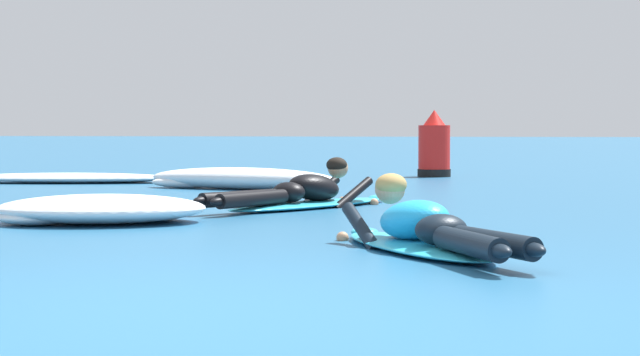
% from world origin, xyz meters
% --- Properties ---
extents(ground_plane, '(120.00, 120.00, 0.00)m').
position_xyz_m(ground_plane, '(0.00, 10.00, 0.00)').
color(ground_plane, '#235B84').
extents(surfer_near, '(1.52, 2.35, 0.53)m').
position_xyz_m(surfer_near, '(0.71, 2.44, 0.14)').
color(surfer_near, '#2DB2D1').
rests_on(surfer_near, ground).
extents(surfer_far, '(1.70, 2.54, 0.54)m').
position_xyz_m(surfer_far, '(-0.71, 6.25, 0.14)').
color(surfer_far, '#2DB2D1').
rests_on(surfer_far, ground).
extents(whitewater_front, '(3.12, 1.32, 0.14)m').
position_xyz_m(whitewater_front, '(-4.81, 10.72, 0.07)').
color(whitewater_front, white).
rests_on(whitewater_front, ground).
extents(whitewater_back, '(2.00, 1.60, 0.24)m').
position_xyz_m(whitewater_back, '(-2.10, 4.33, 0.11)').
color(whitewater_back, white).
rests_on(whitewater_back, ground).
extents(whitewater_far_band, '(2.66, 1.28, 0.28)m').
position_xyz_m(whitewater_far_band, '(-2.02, 9.49, 0.13)').
color(whitewater_far_band, white).
rests_on(whitewater_far_band, ground).
extents(channel_marker_buoy, '(0.52, 0.52, 1.05)m').
position_xyz_m(channel_marker_buoy, '(0.20, 13.43, 0.42)').
color(channel_marker_buoy, red).
rests_on(channel_marker_buoy, ground).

